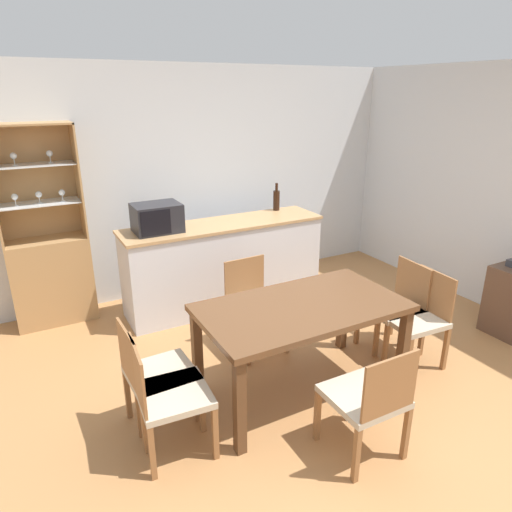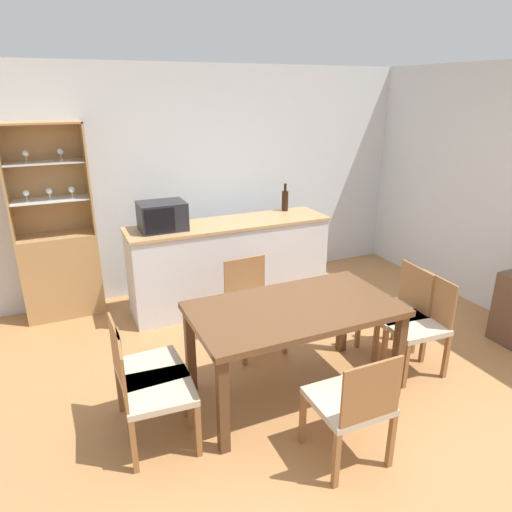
{
  "view_description": "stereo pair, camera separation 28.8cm",
  "coord_description": "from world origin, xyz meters",
  "px_view_note": "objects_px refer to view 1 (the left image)",
  "views": [
    {
      "loc": [
        -1.87,
        -2.33,
        2.27
      ],
      "look_at": [
        -0.03,
        1.07,
        0.86
      ],
      "focal_mm": 32.0,
      "sensor_mm": 36.0,
      "label": 1
    },
    {
      "loc": [
        -1.62,
        -2.46,
        2.27
      ],
      "look_at": [
        -0.03,
        1.07,
        0.86
      ],
      "focal_mm": 32.0,
      "sensor_mm": 36.0,
      "label": 2
    }
  ],
  "objects_px": {
    "microwave": "(157,218)",
    "wine_bottle": "(276,200)",
    "dining_table": "(302,316)",
    "dining_chair_side_left_near": "(167,395)",
    "dining_chair_side_left_far": "(156,375)",
    "dining_chair_side_right_near": "(417,318)",
    "dining_chair_head_near": "(368,399)",
    "dining_chair_side_right_far": "(395,306)",
    "dining_chair_head_far": "(254,305)",
    "display_cabinet": "(50,267)"
  },
  "relations": [
    {
      "from": "display_cabinet",
      "to": "dining_chair_side_right_near",
      "type": "distance_m",
      "value": 3.56
    },
    {
      "from": "dining_chair_side_left_near",
      "to": "dining_chair_side_left_far",
      "type": "bearing_deg",
      "value": -175.88
    },
    {
      "from": "dining_chair_side_right_near",
      "to": "dining_table",
      "type": "bearing_deg",
      "value": 86.91
    },
    {
      "from": "dining_chair_head_far",
      "to": "microwave",
      "type": "distance_m",
      "value": 1.31
    },
    {
      "from": "dining_table",
      "to": "microwave",
      "type": "relative_size",
      "value": 3.38
    },
    {
      "from": "microwave",
      "to": "wine_bottle",
      "type": "height_order",
      "value": "wine_bottle"
    },
    {
      "from": "dining_chair_head_near",
      "to": "dining_chair_side_right_near",
      "type": "height_order",
      "value": "same"
    },
    {
      "from": "wine_bottle",
      "to": "dining_table",
      "type": "bearing_deg",
      "value": -115.5
    },
    {
      "from": "dining_chair_side_left_far",
      "to": "dining_chair_head_far",
      "type": "bearing_deg",
      "value": 117.96
    },
    {
      "from": "dining_chair_side_right_near",
      "to": "microwave",
      "type": "bearing_deg",
      "value": 45.26
    },
    {
      "from": "dining_chair_head_far",
      "to": "dining_chair_side_right_near",
      "type": "height_order",
      "value": "same"
    },
    {
      "from": "dining_chair_side_right_far",
      "to": "wine_bottle",
      "type": "xyz_separation_m",
      "value": [
        -0.19,
        1.8,
        0.64
      ]
    },
    {
      "from": "display_cabinet",
      "to": "microwave",
      "type": "relative_size",
      "value": 4.35
    },
    {
      "from": "dining_table",
      "to": "dining_chair_head_near",
      "type": "relative_size",
      "value": 1.87
    },
    {
      "from": "dining_chair_head_far",
      "to": "wine_bottle",
      "type": "bearing_deg",
      "value": -130.61
    },
    {
      "from": "dining_table",
      "to": "wine_bottle",
      "type": "xyz_separation_m",
      "value": [
        0.92,
        1.93,
        0.4
      ]
    },
    {
      "from": "display_cabinet",
      "to": "dining_chair_side_right_far",
      "type": "relative_size",
      "value": 2.41
    },
    {
      "from": "dining_chair_side_left_near",
      "to": "dining_chair_head_near",
      "type": "xyz_separation_m",
      "value": [
        1.11,
        -0.64,
        0.0
      ]
    },
    {
      "from": "display_cabinet",
      "to": "wine_bottle",
      "type": "distance_m",
      "value": 2.54
    },
    {
      "from": "dining_chair_side_left_far",
      "to": "dining_chair_side_right_far",
      "type": "relative_size",
      "value": 1.0
    },
    {
      "from": "dining_chair_side_left_far",
      "to": "dining_chair_side_right_far",
      "type": "xyz_separation_m",
      "value": [
        2.22,
        -0.0,
        0.0
      ]
    },
    {
      "from": "dining_chair_side_left_near",
      "to": "dining_chair_head_near",
      "type": "distance_m",
      "value": 1.28
    },
    {
      "from": "dining_chair_side_left_far",
      "to": "microwave",
      "type": "relative_size",
      "value": 1.8
    },
    {
      "from": "dining_table",
      "to": "dining_chair_head_far",
      "type": "xyz_separation_m",
      "value": [
        -0.0,
        0.77,
        -0.23
      ]
    },
    {
      "from": "dining_chair_side_right_far",
      "to": "wine_bottle",
      "type": "relative_size",
      "value": 2.59
    },
    {
      "from": "wine_bottle",
      "to": "dining_chair_side_right_near",
      "type": "bearing_deg",
      "value": -84.72
    },
    {
      "from": "display_cabinet",
      "to": "dining_chair_side_right_far",
      "type": "bearing_deg",
      "value": -38.12
    },
    {
      "from": "dining_chair_side_right_near",
      "to": "dining_chair_side_left_far",
      "type": "bearing_deg",
      "value": 87.02
    },
    {
      "from": "dining_chair_side_left_near",
      "to": "microwave",
      "type": "distance_m",
      "value": 2.06
    },
    {
      "from": "microwave",
      "to": "dining_table",
      "type": "bearing_deg",
      "value": -72.26
    },
    {
      "from": "dining_table",
      "to": "wine_bottle",
      "type": "distance_m",
      "value": 2.17
    },
    {
      "from": "dining_chair_side_right_near",
      "to": "microwave",
      "type": "height_order",
      "value": "microwave"
    },
    {
      "from": "dining_chair_side_right_far",
      "to": "microwave",
      "type": "xyz_separation_m",
      "value": [
        -1.67,
        1.62,
        0.65
      ]
    },
    {
      "from": "display_cabinet",
      "to": "dining_chair_head_far",
      "type": "xyz_separation_m",
      "value": [
        1.56,
        -1.45,
        -0.16
      ]
    },
    {
      "from": "dining_chair_side_right_near",
      "to": "dining_chair_side_right_far",
      "type": "distance_m",
      "value": 0.26
    },
    {
      "from": "dining_chair_side_left_far",
      "to": "dining_chair_head_far",
      "type": "xyz_separation_m",
      "value": [
        1.11,
        0.64,
        0.0
      ]
    },
    {
      "from": "dining_chair_side_left_far",
      "to": "dining_chair_head_far",
      "type": "distance_m",
      "value": 1.28
    },
    {
      "from": "dining_chair_side_left_near",
      "to": "dining_chair_side_right_far",
      "type": "distance_m",
      "value": 2.23
    },
    {
      "from": "display_cabinet",
      "to": "dining_chair_side_right_near",
      "type": "height_order",
      "value": "display_cabinet"
    },
    {
      "from": "dining_chair_side_left_near",
      "to": "microwave",
      "type": "relative_size",
      "value": 1.8
    },
    {
      "from": "display_cabinet",
      "to": "dining_chair_head_near",
      "type": "xyz_separation_m",
      "value": [
        1.56,
        -2.98,
        -0.16
      ]
    },
    {
      "from": "dining_table",
      "to": "dining_chair_side_right_far",
      "type": "xyz_separation_m",
      "value": [
        1.11,
        0.13,
        -0.23
      ]
    },
    {
      "from": "dining_table",
      "to": "microwave",
      "type": "height_order",
      "value": "microwave"
    },
    {
      "from": "dining_chair_side_left_near",
      "to": "dining_chair_side_right_far",
      "type": "height_order",
      "value": "same"
    },
    {
      "from": "microwave",
      "to": "wine_bottle",
      "type": "relative_size",
      "value": 1.43
    },
    {
      "from": "microwave",
      "to": "dining_chair_side_right_far",
      "type": "bearing_deg",
      "value": -44.2
    },
    {
      "from": "dining_table",
      "to": "dining_chair_side_right_far",
      "type": "height_order",
      "value": "dining_chair_side_right_far"
    },
    {
      "from": "dining_table",
      "to": "dining_chair_head_near",
      "type": "distance_m",
      "value": 0.8
    },
    {
      "from": "dining_chair_head_near",
      "to": "wine_bottle",
      "type": "relative_size",
      "value": 2.59
    },
    {
      "from": "dining_chair_side_left_near",
      "to": "dining_chair_head_near",
      "type": "relative_size",
      "value": 1.0
    }
  ]
}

